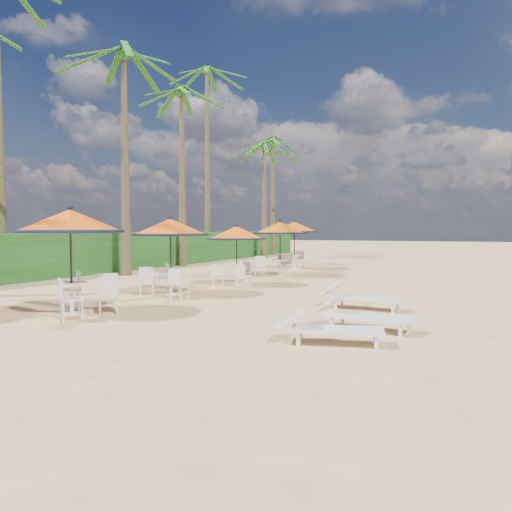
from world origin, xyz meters
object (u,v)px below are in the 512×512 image
Objects in this scene: station_0 at (72,234)px; station_3 at (280,235)px; lounger_mid at (360,313)px; lounger_far at (358,296)px; station_2 at (236,240)px; station_1 at (169,237)px; lounger_near at (326,327)px; station_4 at (296,231)px.

station_0 is 10.84m from station_3.
station_0 is 6.64m from lounger_mid.
station_2 is at bearing 150.50° from lounger_far.
station_1 is 7.09m from lounger_mid.
station_0 is 6.90m from lounger_far.
station_2 is 8.24m from lounger_mid.
lounger_near is at bearing -52.95° from station_2.
station_3 reaches higher than station_2.
station_3 is at bearing -79.30° from station_4.
lounger_far is at bearing -33.10° from station_2.
station_1 is 7.60m from lounger_near.
station_2 is at bearing 84.47° from station_0.
station_2 is (0.66, 3.05, -0.16)m from station_1.
lounger_near is at bearing -80.45° from lounger_far.
station_0 reaches higher than lounger_far.
station_0 reaches higher than lounger_mid.
station_1 is 10.80m from station_4.
station_4 is at bearing 97.25° from lounger_near.
station_2 is at bearing -84.59° from station_4.
station_4 is (-0.07, 14.58, 0.03)m from station_0.
station_2 reaches higher than lounger_mid.
station_3 is 0.97× the size of station_4.
station_3 is 1.18× the size of lounger_far.
station_1 is 3.13m from station_2.
lounger_near is (6.15, -4.22, -1.44)m from station_1.
lounger_far is at bearing -62.28° from station_4.
lounger_far is (-0.41, 3.96, 0.03)m from lounger_near.
lounger_far is at bearing 31.54° from station_0.
lounger_near is at bearing -34.48° from station_1.
lounger_mid is (5.74, -9.79, -1.42)m from station_3.
lounger_mid is at bearing -23.33° from station_1.
lounger_near is (5.49, -7.27, -1.28)m from station_2.
station_3 reaches higher than lounger_mid.
station_2 is 0.90× the size of station_3.
station_1 is at bearing 165.63° from lounger_mid.
station_1 reaches higher than lounger_near.
lounger_far is at bearing -55.05° from station_3.
station_0 is 1.06× the size of station_3.
station_0 is at bearing -89.71° from station_4.
station_3 is (-0.02, 3.99, 0.17)m from station_2.
station_4 is 15.09m from lounger_mid.
station_4 reaches higher than station_1.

